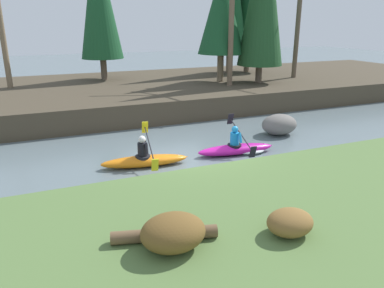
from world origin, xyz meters
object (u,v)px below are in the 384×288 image
at_px(kayaker_lead, 239,148).
at_px(kayaker_middle, 145,159).
at_px(driftwood_log, 165,234).
at_px(boulder_midstream, 279,125).

height_order(kayaker_lead, kayaker_middle, same).
bearing_deg(kayaker_lead, kayaker_middle, -176.53).
height_order(kayaker_lead, driftwood_log, kayaker_lead).
xyz_separation_m(kayaker_lead, kayaker_middle, (-3.28, 0.14, 0.02)).
relative_size(boulder_midstream, driftwood_log, 0.76).
bearing_deg(kayaker_middle, kayaker_lead, 5.59).
distance_m(boulder_midstream, driftwood_log, 9.39).
xyz_separation_m(boulder_midstream, driftwood_log, (-6.98, -6.28, 0.25)).
height_order(kayaker_middle, driftwood_log, kayaker_middle).
distance_m(kayaker_lead, kayaker_middle, 3.28).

